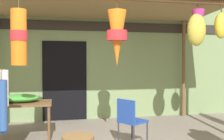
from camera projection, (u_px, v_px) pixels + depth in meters
shop_facade at (81, 45)px, 7.05m from camera, size 9.34×0.29×3.85m
market_stall_canopy at (109, 10)px, 5.61m from camera, size 5.25×2.69×2.86m
display_table at (19, 107)px, 5.19m from camera, size 1.20×0.71×0.71m
flower_heap_on_table at (21, 98)px, 5.24m from camera, size 0.71×0.49×0.15m
folding_chair at (130, 118)px, 4.74m from camera, size 0.55×0.55×0.84m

